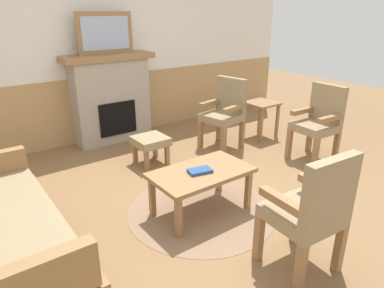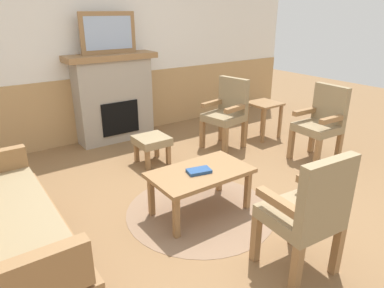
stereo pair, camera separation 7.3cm
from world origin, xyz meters
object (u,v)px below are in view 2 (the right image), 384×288
couch (3,227)px  armchair_front_left (308,210)px  fireplace (114,97)px  coffee_table (200,176)px  armchair_by_window_left (227,110)px  footstool (152,142)px  framed_picture (108,33)px  armchair_near_fireplace (322,120)px  book_on_table (199,171)px  side_table (264,110)px

couch → armchair_front_left: 2.19m
couch → fireplace: bearing=50.5°
coffee_table → armchair_front_left: size_ratio=0.98×
fireplace → armchair_by_window_left: size_ratio=1.33×
footstool → armchair_front_left: 2.42m
armchair_by_window_left → couch: bearing=-160.9°
couch → armchair_front_left: size_ratio=1.84×
footstool → armchair_by_window_left: size_ratio=0.41×
footstool → framed_picture: bearing=90.4°
couch → armchair_by_window_left: (3.02, 1.04, 0.14)m
armchair_near_fireplace → framed_picture: bearing=129.4°
fireplace → book_on_table: (-0.21, -2.40, -0.20)m
book_on_table → fireplace: bearing=85.1°
couch → footstool: (1.85, 1.14, -0.11)m
framed_picture → side_table: bearing=-32.9°
coffee_table → footstool: bearing=81.9°
coffee_table → side_table: 2.37m
coffee_table → couch: bearing=175.1°
footstool → armchair_by_window_left: 1.20m
framed_picture → fireplace: bearing=-90.0°
fireplace → armchair_front_left: 3.51m
footstool → side_table: size_ratio=0.73×
fireplace → couch: (-1.84, -2.24, -0.26)m
footstool → armchair_near_fireplace: size_ratio=0.41×
fireplace → coffee_table: (-0.17, -2.38, -0.27)m
armchair_near_fireplace → couch: bearing=179.7°
framed_picture → armchair_front_left: (-0.06, -3.50, -1.02)m
framed_picture → side_table: 2.52m
footstool → armchair_by_window_left: bearing=-4.7°
fireplace → couch: size_ratio=0.72×
armchair_front_left → coffee_table: bearing=95.9°
fireplace → book_on_table: 2.42m
fireplace → armchair_front_left: size_ratio=1.33×
armchair_by_window_left → armchair_front_left: 2.62m
fireplace → armchair_near_fireplace: (1.85, -2.26, -0.11)m
couch → armchair_by_window_left: size_ratio=1.84×
book_on_table → armchair_near_fireplace: 2.07m
book_on_table → armchair_front_left: (0.15, -1.10, 0.08)m
footstool → fireplace: bearing=90.4°
fireplace → armchair_front_left: bearing=-91.0°
book_on_table → footstool: size_ratio=0.55×
couch → coffee_table: (1.67, -0.14, -0.01)m
footstool → side_table: bearing=-3.8°
couch → book_on_table: 1.65m
couch → book_on_table: couch is taller
book_on_table → armchair_near_fireplace: size_ratio=0.22×
fireplace → footstool: bearing=-89.6°
armchair_front_left → side_table: 3.00m
coffee_table → fireplace: bearing=85.8°
armchair_near_fireplace → armchair_front_left: 2.28m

